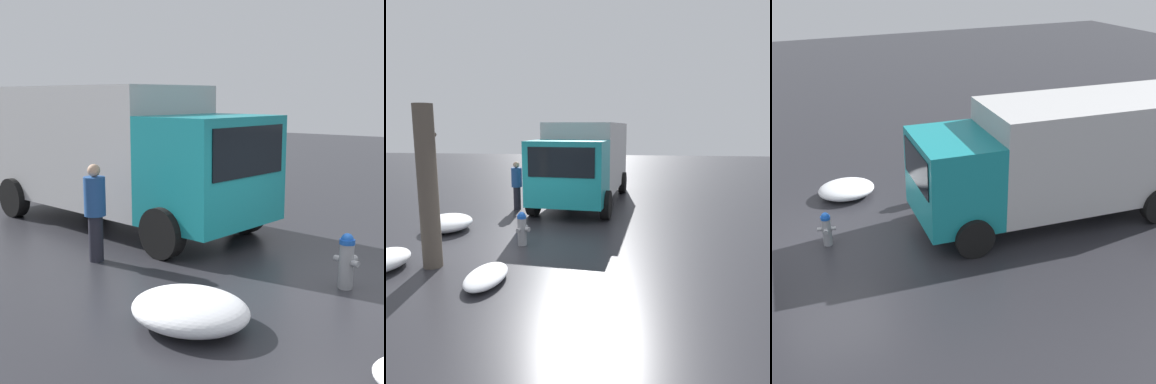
# 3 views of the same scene
# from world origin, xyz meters

# --- Properties ---
(ground_plane) EXTENTS (60.00, 60.00, 0.00)m
(ground_plane) POSITION_xyz_m (0.00, 0.00, 0.00)
(ground_plane) COLOR #28282D
(fire_hydrant) EXTENTS (0.42, 0.32, 0.83)m
(fire_hydrant) POSITION_xyz_m (-0.00, -0.00, 0.43)
(fire_hydrant) COLOR gray
(fire_hydrant) RESTS_ON ground_plane
(delivery_truck) EXTENTS (7.39, 3.14, 2.97)m
(delivery_truck) POSITION_xyz_m (5.75, -0.93, 1.63)
(delivery_truck) COLOR teal
(delivery_truck) RESTS_ON ground_plane
(pedestrian) EXTENTS (0.36, 0.36, 1.66)m
(pedestrian) POSITION_xyz_m (3.88, 1.28, 0.91)
(pedestrian) COLOR #23232D
(pedestrian) RESTS_ON ground_plane
(snow_pile_curbside) EXTENTS (1.53, 1.29, 0.43)m
(snow_pile_curbside) POSITION_xyz_m (1.01, 2.41, 0.21)
(snow_pile_curbside) COLOR white
(snow_pile_curbside) RESTS_ON ground_plane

